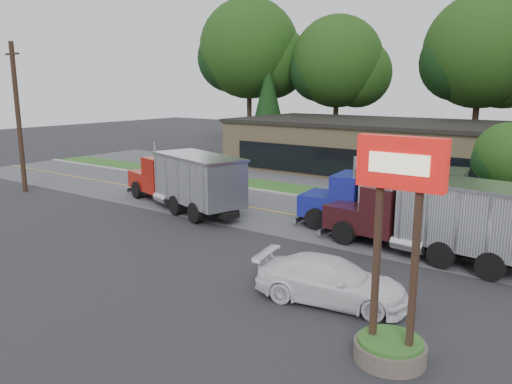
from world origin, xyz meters
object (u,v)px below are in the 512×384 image
rally_car (331,281)px  dump_truck_red (186,179)px  dump_truck_maroon (439,216)px  dump_truck_blue (389,198)px  utility_pole (18,117)px  bilo_sign (394,289)px

rally_car → dump_truck_red: bearing=52.1°
dump_truck_red → dump_truck_maroon: size_ratio=1.15×
dump_truck_red → dump_truck_blue: same height
utility_pole → dump_truck_maroon: size_ratio=1.08×
utility_pole → dump_truck_red: (12.56, 2.91, -3.28)m
dump_truck_red → dump_truck_blue: (11.44, 2.25, -0.01)m
utility_pole → bilo_sign: (28.50, -6.00, -3.07)m
rally_car → utility_pole: bearing=70.8°
dump_truck_blue → dump_truck_maroon: same height
dump_truck_maroon → rally_car: (-1.52, -6.59, -1.06)m
dump_truck_red → rally_car: dump_truck_red is taller
utility_pole → dump_truck_red: utility_pole is taller
dump_truck_red → dump_truck_maroon: same height
dump_truck_red → bilo_sign: bearing=167.9°
bilo_sign → rally_car: bearing=141.6°
dump_truck_red → rally_car: size_ratio=2.09×
bilo_sign → dump_truck_red: bearing=150.8°
utility_pole → bilo_sign: size_ratio=1.68×
utility_pole → dump_truck_maroon: utility_pole is taller
bilo_sign → dump_truck_maroon: bearing=99.3°
utility_pole → dump_truck_blue: utility_pole is taller
utility_pole → dump_truck_blue: 24.77m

